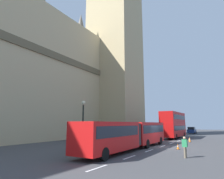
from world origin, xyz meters
TOP-DOWN VIEW (x-y plane):
  - ground_plane at (0.00, 0.00)m, footprint 160.00×160.00m
  - lane_centre_marking at (-1.86, 0.00)m, footprint 34.40×0.16m
  - articulated_bus at (-4.48, 1.99)m, footprint 16.65×2.54m
  - double_decker_bus at (14.87, 2.00)m, footprint 10.49×2.54m
  - sedan_lead at (34.52, 1.84)m, footprint 4.40×1.86m
  - traffic_cone_west at (-1.57, -2.31)m, footprint 0.36×0.36m
  - traffic_cone_middle at (8.16, -1.93)m, footprint 0.36×0.36m
  - traffic_cone_east at (10.10, -1.54)m, footprint 0.36×0.36m
  - street_lamp at (-6.96, 6.50)m, footprint 0.44×0.44m
  - pedestrian_near_cones at (-6.68, -4.03)m, footprint 0.36×0.43m

SIDE VIEW (x-z plane):
  - ground_plane at x=0.00m, z-range 0.00..0.00m
  - lane_centre_marking at x=-1.86m, z-range 0.00..0.01m
  - traffic_cone_west at x=-1.57m, z-range -0.01..0.57m
  - traffic_cone_middle at x=8.16m, z-range -0.01..0.57m
  - traffic_cone_east at x=10.10m, z-range -0.01..0.57m
  - pedestrian_near_cones at x=-6.68m, z-range 0.07..1.76m
  - sedan_lead at x=34.52m, z-range -0.01..1.84m
  - articulated_bus at x=-4.48m, z-range 0.30..3.20m
  - double_decker_bus at x=14.87m, z-range 0.26..5.16m
  - street_lamp at x=-6.96m, z-range 0.42..5.69m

